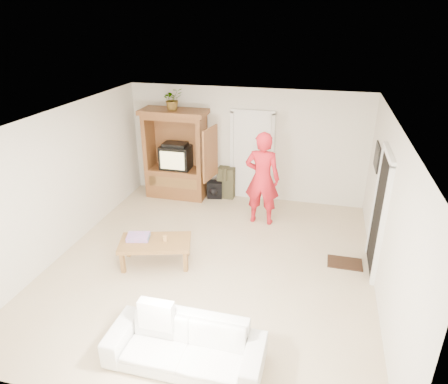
# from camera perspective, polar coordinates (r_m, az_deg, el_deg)

# --- Properties ---
(floor) EXTENTS (6.00, 6.00, 0.00)m
(floor) POSITION_cam_1_polar(r_m,az_deg,el_deg) (7.19, -1.85, -10.24)
(floor) COLOR tan
(floor) RESTS_ON ground
(ceiling) EXTENTS (6.00, 6.00, 0.00)m
(ceiling) POSITION_cam_1_polar(r_m,az_deg,el_deg) (6.12, -2.17, 10.32)
(ceiling) COLOR white
(ceiling) RESTS_ON floor
(wall_back) EXTENTS (5.50, 0.00, 5.50)m
(wall_back) POSITION_cam_1_polar(r_m,az_deg,el_deg) (9.28, 3.13, 6.76)
(wall_back) COLOR silver
(wall_back) RESTS_ON floor
(wall_front) EXTENTS (5.50, 0.00, 5.50)m
(wall_front) POSITION_cam_1_polar(r_m,az_deg,el_deg) (4.20, -13.87, -17.66)
(wall_front) COLOR silver
(wall_front) RESTS_ON floor
(wall_left) EXTENTS (0.00, 6.00, 6.00)m
(wall_left) POSITION_cam_1_polar(r_m,az_deg,el_deg) (7.72, -22.03, 1.35)
(wall_left) COLOR silver
(wall_left) RESTS_ON floor
(wall_right) EXTENTS (0.00, 6.00, 6.00)m
(wall_right) POSITION_cam_1_polar(r_m,az_deg,el_deg) (6.42, 22.35, -3.25)
(wall_right) COLOR silver
(wall_right) RESTS_ON floor
(armoire) EXTENTS (1.82, 1.14, 2.10)m
(armoire) POSITION_cam_1_polar(r_m,az_deg,el_deg) (9.51, -6.71, 4.57)
(armoire) COLOR brown
(armoire) RESTS_ON floor
(door_back) EXTENTS (0.85, 0.05, 2.04)m
(door_back) POSITION_cam_1_polar(r_m,az_deg,el_deg) (9.31, 3.96, 4.99)
(door_back) COLOR white
(door_back) RESTS_ON floor
(doorway_right) EXTENTS (0.05, 0.90, 2.04)m
(doorway_right) POSITION_cam_1_polar(r_m,az_deg,el_deg) (7.07, 21.26, -3.09)
(doorway_right) COLOR black
(doorway_right) RESTS_ON floor
(framed_picture) EXTENTS (0.03, 0.60, 0.48)m
(framed_picture) POSITION_cam_1_polar(r_m,az_deg,el_deg) (8.06, 21.03, 4.71)
(framed_picture) COLOR black
(framed_picture) RESTS_ON wall_right
(doormat) EXTENTS (0.60, 0.40, 0.02)m
(doormat) POSITION_cam_1_polar(r_m,az_deg,el_deg) (7.51, 16.86, -9.66)
(doormat) COLOR #382316
(doormat) RESTS_ON floor
(plant) EXTENTS (0.57, 0.57, 0.48)m
(plant) POSITION_cam_1_polar(r_m,az_deg,el_deg) (9.12, -7.37, 13.03)
(plant) COLOR #4C7238
(plant) RESTS_ON armoire
(man) EXTENTS (0.74, 0.50, 1.97)m
(man) POSITION_cam_1_polar(r_m,az_deg,el_deg) (8.18, 5.48, 1.91)
(man) COLOR red
(man) RESTS_ON floor
(sofa) EXTENTS (1.97, 0.79, 0.57)m
(sofa) POSITION_cam_1_polar(r_m,az_deg,el_deg) (5.34, -5.58, -20.91)
(sofa) COLOR silver
(sofa) RESTS_ON floor
(coffee_table) EXTENTS (1.36, 0.98, 0.45)m
(coffee_table) POSITION_cam_1_polar(r_m,az_deg,el_deg) (7.10, -9.80, -7.34)
(coffee_table) COLOR brown
(coffee_table) RESTS_ON floor
(towel) EXTENTS (0.44, 0.36, 0.08)m
(towel) POSITION_cam_1_polar(r_m,az_deg,el_deg) (7.17, -12.15, -6.29)
(towel) COLOR #FF54AA
(towel) RESTS_ON coffee_table
(candle) EXTENTS (0.08, 0.08, 0.10)m
(candle) POSITION_cam_1_polar(r_m,az_deg,el_deg) (7.03, -8.43, -6.55)
(candle) COLOR tan
(candle) RESTS_ON coffee_table
(backpack_black) EXTENTS (0.38, 0.27, 0.43)m
(backpack_black) POSITION_cam_1_polar(r_m,az_deg,el_deg) (9.53, -1.33, 0.31)
(backpack_black) COLOR black
(backpack_black) RESTS_ON floor
(backpack_olive) EXTENTS (0.40, 0.30, 0.75)m
(backpack_olive) POSITION_cam_1_polar(r_m,az_deg,el_deg) (9.54, 0.34, 1.37)
(backpack_olive) COLOR #47442B
(backpack_olive) RESTS_ON floor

